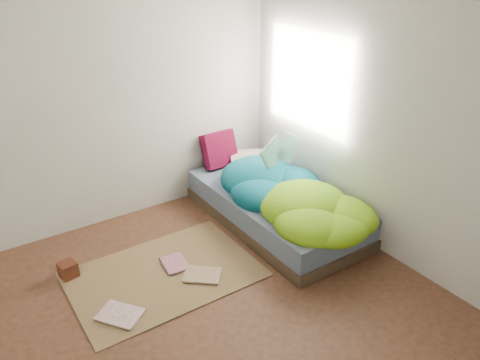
% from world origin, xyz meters
% --- Properties ---
extents(ground, '(3.50, 3.50, 0.00)m').
position_xyz_m(ground, '(0.00, 0.00, 0.00)').
color(ground, '#44261A').
rests_on(ground, ground).
extents(room_walls, '(3.54, 3.54, 2.62)m').
position_xyz_m(room_walls, '(0.01, 0.01, 1.63)').
color(room_walls, beige).
rests_on(room_walls, ground).
extents(bed, '(1.00, 2.00, 0.34)m').
position_xyz_m(bed, '(1.22, 0.72, 0.17)').
color(bed, '#392B1F').
rests_on(bed, ground).
extents(duvet, '(0.96, 1.84, 0.34)m').
position_xyz_m(duvet, '(1.22, 0.50, 0.51)').
color(duvet, '#075B6D').
rests_on(duvet, bed).
extents(rug, '(1.60, 1.10, 0.01)m').
position_xyz_m(rug, '(-0.15, 0.55, 0.01)').
color(rug, brown).
rests_on(rug, ground).
extents(pillow_floral, '(0.61, 0.52, 0.12)m').
position_xyz_m(pillow_floral, '(1.43, 1.42, 0.40)').
color(pillow_floral, white).
rests_on(pillow_floral, bed).
extents(pillow_magenta, '(0.40, 0.15, 0.40)m').
position_xyz_m(pillow_magenta, '(1.12, 1.64, 0.54)').
color(pillow_magenta, '#4B051D').
rests_on(pillow_magenta, bed).
extents(open_book, '(0.48, 0.17, 0.29)m').
position_xyz_m(open_book, '(1.39, 0.86, 0.82)').
color(open_book, green).
rests_on(open_book, duvet).
extents(wooden_box, '(0.16, 0.16, 0.14)m').
position_xyz_m(wooden_box, '(-0.86, 0.99, 0.08)').
color(wooden_box, '#3D1D0D').
rests_on(wooden_box, rug).
extents(floor_book_a, '(0.39, 0.41, 0.03)m').
position_xyz_m(floor_book_a, '(-0.77, 0.19, 0.02)').
color(floor_book_a, white).
rests_on(floor_book_a, rug).
extents(floor_book_b, '(0.24, 0.30, 0.03)m').
position_xyz_m(floor_book_b, '(-0.11, 0.62, 0.03)').
color(floor_book_b, pink).
rests_on(floor_book_b, rug).
extents(floor_book_c, '(0.39, 0.38, 0.02)m').
position_xyz_m(floor_book_c, '(0.04, 0.24, 0.02)').
color(floor_book_c, tan).
rests_on(floor_book_c, rug).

